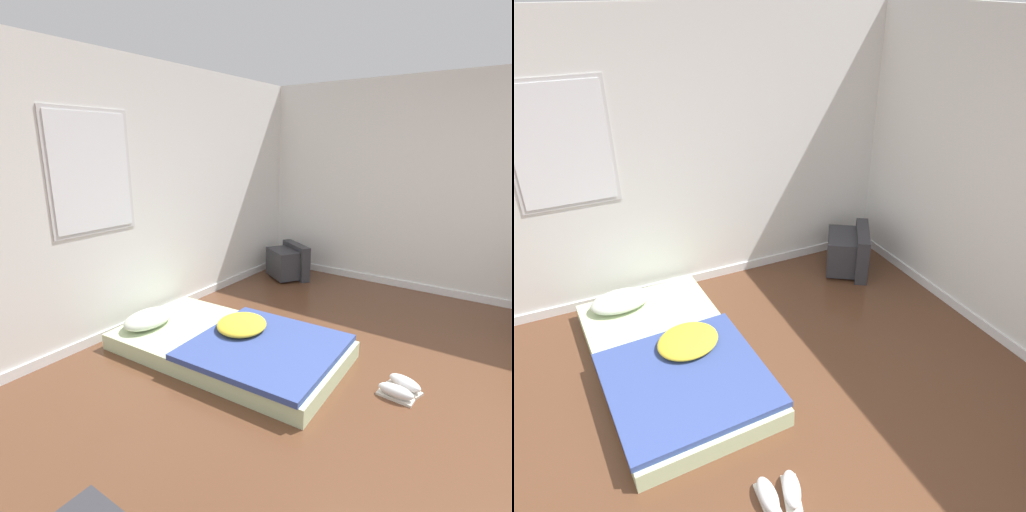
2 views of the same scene
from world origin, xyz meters
TOP-DOWN VIEW (x-y plane):
  - wall_back at (-0.00, 3.00)m, footprint 7.82×0.08m
  - mattress_bed at (0.05, 1.81)m, footprint 1.22×2.07m
  - crt_tv at (2.18, 2.48)m, footprint 0.64×0.68m
  - sneaker_pair at (0.32, 0.39)m, footprint 0.30×0.30m

SIDE VIEW (x-z plane):
  - sneaker_pair at x=0.32m, z-range 0.00..0.10m
  - mattress_bed at x=0.05m, z-range -0.04..0.25m
  - crt_tv at x=2.18m, z-range -0.01..0.46m
  - wall_back at x=0.00m, z-range -0.01..2.59m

